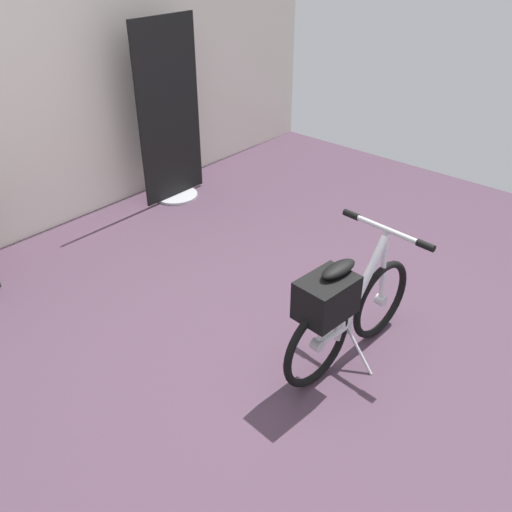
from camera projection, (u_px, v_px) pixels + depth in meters
ground_plane at (270, 373)px, 2.84m from camera, size 6.08×6.08×0.00m
floor_banner_stand at (170, 124)px, 4.31m from camera, size 0.60×0.36×1.43m
folding_bike_foreground at (343, 309)px, 2.72m from camera, size 1.00×0.53×0.71m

